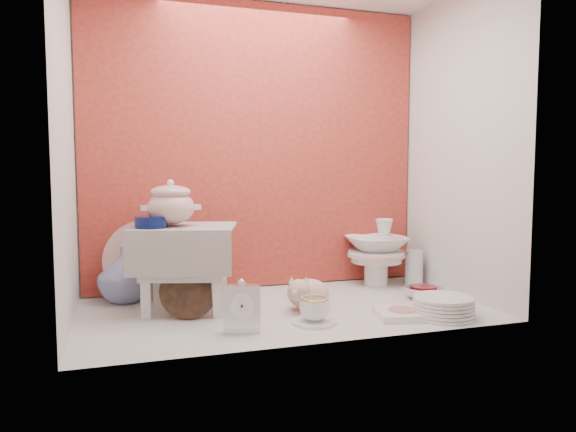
% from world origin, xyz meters
% --- Properties ---
extents(ground, '(1.80, 1.80, 0.00)m').
position_xyz_m(ground, '(0.00, 0.00, 0.00)').
color(ground, silver).
rests_on(ground, ground).
extents(niche_shell, '(1.86, 1.03, 1.53)m').
position_xyz_m(niche_shell, '(0.00, 0.18, 0.93)').
color(niche_shell, '#C84132').
rests_on(niche_shell, ground).
extents(step_stool, '(0.52, 0.48, 0.38)m').
position_xyz_m(step_stool, '(-0.43, 0.12, 0.19)').
color(step_stool, silver).
rests_on(step_stool, ground).
extents(soup_tureen, '(0.33, 0.33, 0.21)m').
position_xyz_m(soup_tureen, '(-0.49, 0.11, 0.48)').
color(soup_tureen, white).
rests_on(soup_tureen, step_stool).
extents(cobalt_bowl, '(0.14, 0.14, 0.05)m').
position_xyz_m(cobalt_bowl, '(-0.58, 0.07, 0.41)').
color(cobalt_bowl, '#091449').
rests_on(cobalt_bowl, step_stool).
extents(floral_platter, '(0.39, 0.05, 0.39)m').
position_xyz_m(floral_platter, '(-0.59, 0.36, 0.19)').
color(floral_platter, silver).
rests_on(floral_platter, ground).
extents(blue_white_vase, '(0.30, 0.30, 0.26)m').
position_xyz_m(blue_white_vase, '(-0.69, 0.36, 0.13)').
color(blue_white_vase, silver).
rests_on(blue_white_vase, ground).
extents(lacquer_tray, '(0.27, 0.16, 0.23)m').
position_xyz_m(lacquer_tray, '(-0.43, -0.00, 0.12)').
color(lacquer_tray, black).
rests_on(lacquer_tray, ground).
extents(mantel_clock, '(0.15, 0.08, 0.21)m').
position_xyz_m(mantel_clock, '(-0.27, -0.29, 0.10)').
color(mantel_clock, silver).
rests_on(mantel_clock, ground).
extents(plush_pig, '(0.29, 0.25, 0.15)m').
position_xyz_m(plush_pig, '(0.10, -0.03, 0.07)').
color(plush_pig, beige).
rests_on(plush_pig, ground).
extents(teacup_saucer, '(0.23, 0.23, 0.01)m').
position_xyz_m(teacup_saucer, '(0.04, -0.26, 0.01)').
color(teacup_saucer, white).
rests_on(teacup_saucer, ground).
extents(gold_rim_teacup, '(0.15, 0.15, 0.10)m').
position_xyz_m(gold_rim_teacup, '(0.04, -0.26, 0.06)').
color(gold_rim_teacup, white).
rests_on(gold_rim_teacup, teacup_saucer).
extents(lattice_dish, '(0.25, 0.25, 0.03)m').
position_xyz_m(lattice_dish, '(0.44, -0.28, 0.01)').
color(lattice_dish, white).
rests_on(lattice_dish, ground).
extents(dinner_plate_stack, '(0.34, 0.34, 0.09)m').
position_xyz_m(dinner_plate_stack, '(0.60, -0.33, 0.04)').
color(dinner_plate_stack, white).
rests_on(dinner_plate_stack, ground).
extents(crystal_bowl, '(0.24, 0.24, 0.06)m').
position_xyz_m(crystal_bowl, '(0.70, -0.02, 0.03)').
color(crystal_bowl, silver).
rests_on(crystal_bowl, ground).
extents(clear_glass_vase, '(0.10, 0.10, 0.19)m').
position_xyz_m(clear_glass_vase, '(0.82, 0.26, 0.10)').
color(clear_glass_vase, silver).
rests_on(clear_glass_vase, ground).
extents(porcelain_tower, '(0.35, 0.35, 0.36)m').
position_xyz_m(porcelain_tower, '(0.62, 0.33, 0.18)').
color(porcelain_tower, white).
rests_on(porcelain_tower, ground).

